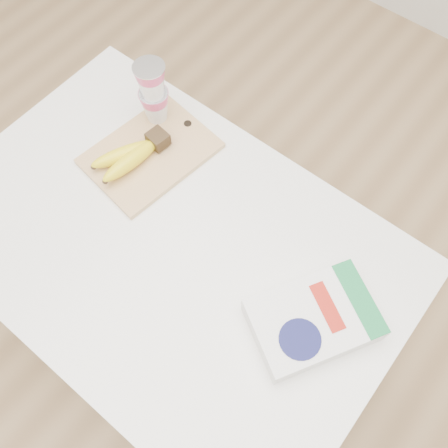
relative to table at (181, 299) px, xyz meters
The scene contains 6 objects.
room 0.95m from the table, ahead, with size 4.00×4.00×4.00m.
table is the anchor object (origin of this frame).
cutting_board 0.48m from the table, 141.45° to the left, with size 0.22×0.30×0.02m, color #D9B977.
bananas 0.50m from the table, 152.46° to the left, with size 0.11×0.20×0.06m.
yogurt_stack 0.62m from the table, 135.60° to the left, with size 0.08×0.08×0.18m.
cereal_box 0.57m from the table, ahead, with size 0.27×0.30×0.06m.
Camera 1 is at (0.41, -0.30, 1.83)m, focal length 40.00 mm.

